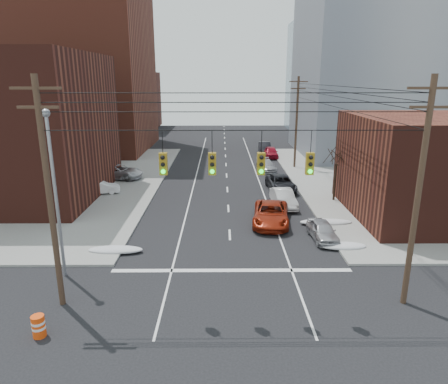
{
  "coord_description": "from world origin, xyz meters",
  "views": [
    {
      "loc": [
        -0.58,
        -14.6,
        10.82
      ],
      "look_at": [
        -0.41,
        12.67,
        3.0
      ],
      "focal_mm": 32.0,
      "sensor_mm": 36.0,
      "label": 1
    }
  ],
  "objects_px": {
    "lot_car_d": "(54,175)",
    "construction_barrel": "(39,326)",
    "lot_car_b": "(117,172)",
    "parked_car_f": "(265,147)",
    "lot_car_a": "(100,187)",
    "parked_car_e": "(271,152)",
    "parked_car_a": "(323,231)",
    "parked_car_c": "(281,183)",
    "parked_car_b": "(283,198)",
    "parked_car_d": "(266,166)",
    "red_pickup": "(271,214)",
    "lot_car_c": "(25,191)"
  },
  "relations": [
    {
      "from": "red_pickup",
      "to": "parked_car_b",
      "type": "bearing_deg",
      "value": 76.81
    },
    {
      "from": "red_pickup",
      "to": "lot_car_d",
      "type": "height_order",
      "value": "lot_car_d"
    },
    {
      "from": "parked_car_a",
      "to": "lot_car_c",
      "type": "relative_size",
      "value": 0.79
    },
    {
      "from": "red_pickup",
      "to": "parked_car_c",
      "type": "relative_size",
      "value": 1.08
    },
    {
      "from": "parked_car_f",
      "to": "lot_car_d",
      "type": "height_order",
      "value": "lot_car_d"
    },
    {
      "from": "parked_car_a",
      "to": "parked_car_b",
      "type": "bearing_deg",
      "value": 98.76
    },
    {
      "from": "parked_car_c",
      "to": "lot_car_b",
      "type": "height_order",
      "value": "lot_car_b"
    },
    {
      "from": "lot_car_b",
      "to": "lot_car_c",
      "type": "bearing_deg",
      "value": 148.69
    },
    {
      "from": "parked_car_a",
      "to": "construction_barrel",
      "type": "bearing_deg",
      "value": -147.69
    },
    {
      "from": "parked_car_c",
      "to": "parked_car_e",
      "type": "relative_size",
      "value": 1.2
    },
    {
      "from": "parked_car_b",
      "to": "lot_car_d",
      "type": "bearing_deg",
      "value": 155.87
    },
    {
      "from": "parked_car_f",
      "to": "lot_car_a",
      "type": "distance_m",
      "value": 28.93
    },
    {
      "from": "lot_car_a",
      "to": "lot_car_c",
      "type": "distance_m",
      "value": 6.55
    },
    {
      "from": "parked_car_b",
      "to": "parked_car_d",
      "type": "height_order",
      "value": "parked_car_b"
    },
    {
      "from": "red_pickup",
      "to": "parked_car_f",
      "type": "xyz_separation_m",
      "value": [
        2.7,
        30.43,
        -0.01
      ]
    },
    {
      "from": "parked_car_b",
      "to": "lot_car_b",
      "type": "height_order",
      "value": "lot_car_b"
    },
    {
      "from": "parked_car_f",
      "to": "red_pickup",
      "type": "bearing_deg",
      "value": -93.66
    },
    {
      "from": "red_pickup",
      "to": "construction_barrel",
      "type": "relative_size",
      "value": 5.7
    },
    {
      "from": "parked_car_c",
      "to": "lot_car_b",
      "type": "distance_m",
      "value": 17.88
    },
    {
      "from": "lot_car_c",
      "to": "lot_car_d",
      "type": "height_order",
      "value": "lot_car_d"
    },
    {
      "from": "parked_car_b",
      "to": "construction_barrel",
      "type": "height_order",
      "value": "parked_car_b"
    },
    {
      "from": "construction_barrel",
      "to": "lot_car_b",
      "type": "bearing_deg",
      "value": 97.26
    },
    {
      "from": "parked_car_a",
      "to": "lot_car_a",
      "type": "bearing_deg",
      "value": 145.97
    },
    {
      "from": "parked_car_a",
      "to": "parked_car_c",
      "type": "distance_m",
      "value": 12.62
    },
    {
      "from": "lot_car_c",
      "to": "lot_car_b",
      "type": "bearing_deg",
      "value": -36.22
    },
    {
      "from": "parked_car_f",
      "to": "lot_car_d",
      "type": "xyz_separation_m",
      "value": [
        -24.34,
        -17.91,
        0.1
      ]
    },
    {
      "from": "parked_car_c",
      "to": "lot_car_d",
      "type": "xyz_separation_m",
      "value": [
        -23.77,
        3.11,
        0.15
      ]
    },
    {
      "from": "red_pickup",
      "to": "parked_car_d",
      "type": "distance_m",
      "value": 18.12
    },
    {
      "from": "lot_car_d",
      "to": "red_pickup",
      "type": "bearing_deg",
      "value": -138.25
    },
    {
      "from": "parked_car_c",
      "to": "lot_car_d",
      "type": "bearing_deg",
      "value": 168.76
    },
    {
      "from": "parked_car_a",
      "to": "parked_car_f",
      "type": "bearing_deg",
      "value": 87.46
    },
    {
      "from": "red_pickup",
      "to": "parked_car_d",
      "type": "bearing_deg",
      "value": 92.33
    },
    {
      "from": "parked_car_c",
      "to": "construction_barrel",
      "type": "distance_m",
      "value": 27.09
    },
    {
      "from": "parked_car_e",
      "to": "parked_car_f",
      "type": "distance_m",
      "value": 3.98
    },
    {
      "from": "lot_car_a",
      "to": "lot_car_c",
      "type": "height_order",
      "value": "lot_car_c"
    },
    {
      "from": "parked_car_e",
      "to": "parked_car_b",
      "type": "bearing_deg",
      "value": -92.99
    },
    {
      "from": "parked_car_e",
      "to": "lot_car_a",
      "type": "height_order",
      "value": "parked_car_e"
    },
    {
      "from": "lot_car_a",
      "to": "lot_car_d",
      "type": "xyz_separation_m",
      "value": [
        -6.25,
        4.68,
        0.13
      ]
    },
    {
      "from": "parked_car_e",
      "to": "lot_car_b",
      "type": "bearing_deg",
      "value": -144.19
    },
    {
      "from": "parked_car_a",
      "to": "lot_car_c",
      "type": "distance_m",
      "value": 26.72
    },
    {
      "from": "parked_car_d",
      "to": "lot_car_b",
      "type": "height_order",
      "value": "lot_car_b"
    },
    {
      "from": "construction_barrel",
      "to": "lot_car_c",
      "type": "bearing_deg",
      "value": 116.45
    },
    {
      "from": "parked_car_e",
      "to": "parked_car_a",
      "type": "bearing_deg",
      "value": -88.87
    },
    {
      "from": "parked_car_a",
      "to": "parked_car_c",
      "type": "height_order",
      "value": "parked_car_c"
    },
    {
      "from": "parked_car_f",
      "to": "lot_car_a",
      "type": "height_order",
      "value": "parked_car_f"
    },
    {
      "from": "lot_car_a",
      "to": "lot_car_d",
      "type": "distance_m",
      "value": 7.81
    },
    {
      "from": "lot_car_d",
      "to": "lot_car_c",
      "type": "bearing_deg",
      "value": 160.62
    },
    {
      "from": "red_pickup",
      "to": "lot_car_d",
      "type": "xyz_separation_m",
      "value": [
        -21.64,
        12.52,
        0.09
      ]
    },
    {
      "from": "parked_car_b",
      "to": "lot_car_d",
      "type": "distance_m",
      "value": 24.66
    },
    {
      "from": "lot_car_d",
      "to": "construction_barrel",
      "type": "height_order",
      "value": "lot_car_d"
    }
  ]
}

